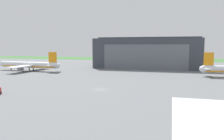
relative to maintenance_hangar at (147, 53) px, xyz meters
The scene contains 4 objects.
ground_plane 89.97m from the maintenance_hangar, 94.65° to the right, with size 440.00×440.00×0.00m, color slate.
grass_field_strip 101.70m from the maintenance_hangar, 94.11° to the left, with size 440.00×56.00×0.08m, color #3B7033.
maintenance_hangar is the anchor object (origin of this frame).
airliner_far_left 82.13m from the maintenance_hangar, 148.72° to the right, with size 45.07×34.56×12.14m.
Camera 1 is at (24.93, -76.78, 15.94)m, focal length 36.04 mm.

